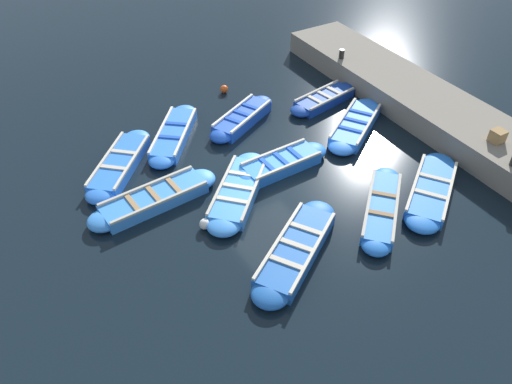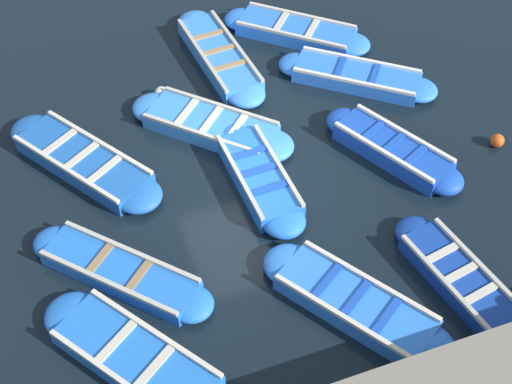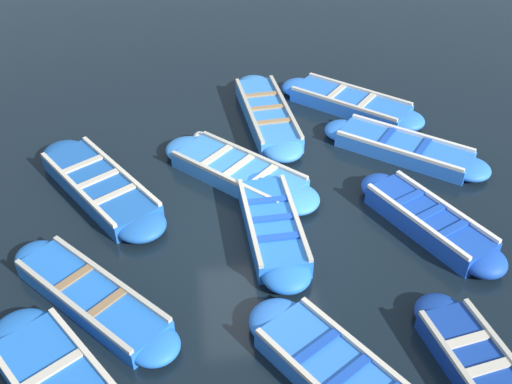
{
  "view_description": "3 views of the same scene",
  "coord_description": "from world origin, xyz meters",
  "px_view_note": "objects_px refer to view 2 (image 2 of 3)",
  "views": [
    {
      "loc": [
        -6.29,
        -9.87,
        9.43
      ],
      "look_at": [
        -0.96,
        -0.82,
        0.4
      ],
      "focal_mm": 35.0,
      "sensor_mm": 36.0,
      "label": 1
    },
    {
      "loc": [
        9.48,
        -3.15,
        10.45
      ],
      "look_at": [
        0.96,
        -0.08,
        0.31
      ],
      "focal_mm": 50.0,
      "sensor_mm": 36.0,
      "label": 2
    },
    {
      "loc": [
        8.52,
        -1.14,
        7.23
      ],
      "look_at": [
        -0.32,
        -0.05,
        0.35
      ],
      "focal_mm": 42.0,
      "sensor_mm": 36.0,
      "label": 3
    }
  ],
  "objects_px": {
    "boat_mid_row": "(357,77)",
    "buoy_orange_near": "(161,93)",
    "boat_alongside": "(296,31)",
    "boat_bow_out": "(136,359)",
    "buoy_yellow_far": "(497,141)",
    "boat_outer_left": "(121,272)",
    "boat_drifting": "(84,162)",
    "boat_end_of_row": "(393,150)",
    "boat_tucked": "(211,126)",
    "boat_broadside": "(355,304)",
    "boat_near_quay": "(459,278)",
    "boat_outer_right": "(259,177)",
    "boat_inner_gap": "(219,56)"
  },
  "relations": [
    {
      "from": "boat_drifting",
      "to": "boat_bow_out",
      "type": "xyz_separation_m",
      "value": [
        4.66,
        -0.03,
        -0.02
      ]
    },
    {
      "from": "boat_inner_gap",
      "to": "buoy_yellow_far",
      "type": "relative_size",
      "value": 13.6
    },
    {
      "from": "boat_near_quay",
      "to": "buoy_orange_near",
      "type": "bearing_deg",
      "value": -151.19
    },
    {
      "from": "boat_mid_row",
      "to": "boat_outer_right",
      "type": "bearing_deg",
      "value": -55.32
    },
    {
      "from": "buoy_orange_near",
      "to": "boat_bow_out",
      "type": "bearing_deg",
      "value": -18.27
    },
    {
      "from": "boat_tucked",
      "to": "boat_outer_left",
      "type": "relative_size",
      "value": 1.04
    },
    {
      "from": "boat_alongside",
      "to": "boat_inner_gap",
      "type": "distance_m",
      "value": 2.07
    },
    {
      "from": "boat_near_quay",
      "to": "boat_outer_right",
      "type": "relative_size",
      "value": 0.97
    },
    {
      "from": "boat_mid_row",
      "to": "buoy_orange_near",
      "type": "height_order",
      "value": "boat_mid_row"
    },
    {
      "from": "boat_outer_left",
      "to": "buoy_orange_near",
      "type": "height_order",
      "value": "boat_outer_left"
    },
    {
      "from": "boat_outer_left",
      "to": "boat_alongside",
      "type": "bearing_deg",
      "value": 134.95
    },
    {
      "from": "boat_bow_out",
      "to": "buoy_yellow_far",
      "type": "bearing_deg",
      "value": 106.17
    },
    {
      "from": "buoy_yellow_far",
      "to": "boat_alongside",
      "type": "bearing_deg",
      "value": -152.87
    },
    {
      "from": "boat_mid_row",
      "to": "boat_end_of_row",
      "type": "relative_size",
      "value": 1.04
    },
    {
      "from": "boat_tucked",
      "to": "boat_end_of_row",
      "type": "xyz_separation_m",
      "value": [
        1.97,
        3.26,
        0.03
      ]
    },
    {
      "from": "boat_near_quay",
      "to": "boat_mid_row",
      "type": "bearing_deg",
      "value": 173.16
    },
    {
      "from": "boat_outer_left",
      "to": "boat_near_quay",
      "type": "bearing_deg",
      "value": 68.91
    },
    {
      "from": "boat_bow_out",
      "to": "boat_end_of_row",
      "type": "height_order",
      "value": "boat_end_of_row"
    },
    {
      "from": "boat_outer_right",
      "to": "boat_outer_left",
      "type": "distance_m",
      "value": 3.34
    },
    {
      "from": "boat_near_quay",
      "to": "boat_end_of_row",
      "type": "bearing_deg",
      "value": 173.84
    },
    {
      "from": "boat_drifting",
      "to": "buoy_yellow_far",
      "type": "relative_size",
      "value": 13.16
    },
    {
      "from": "boat_outer_right",
      "to": "boat_drifting",
      "type": "height_order",
      "value": "boat_outer_right"
    },
    {
      "from": "boat_outer_right",
      "to": "buoy_orange_near",
      "type": "distance_m",
      "value": 3.35
    },
    {
      "from": "boat_outer_right",
      "to": "buoy_orange_near",
      "type": "relative_size",
      "value": 10.99
    },
    {
      "from": "boat_inner_gap",
      "to": "buoy_yellow_far",
      "type": "bearing_deg",
      "value": 44.75
    },
    {
      "from": "boat_drifting",
      "to": "boat_end_of_row",
      "type": "distance_m",
      "value": 6.27
    },
    {
      "from": "boat_end_of_row",
      "to": "buoy_yellow_far",
      "type": "xyz_separation_m",
      "value": [
        0.45,
        2.2,
        -0.05
      ]
    },
    {
      "from": "boat_tucked",
      "to": "boat_bow_out",
      "type": "bearing_deg",
      "value": -29.92
    },
    {
      "from": "boat_tucked",
      "to": "boat_alongside",
      "type": "relative_size",
      "value": 0.99
    },
    {
      "from": "boat_outer_right",
      "to": "boat_inner_gap",
      "type": "relative_size",
      "value": 0.84
    },
    {
      "from": "boat_outer_left",
      "to": "boat_bow_out",
      "type": "bearing_deg",
      "value": -4.46
    },
    {
      "from": "boat_broadside",
      "to": "boat_inner_gap",
      "type": "height_order",
      "value": "boat_inner_gap"
    },
    {
      "from": "boat_bow_out",
      "to": "buoy_orange_near",
      "type": "bearing_deg",
      "value": 161.73
    },
    {
      "from": "boat_inner_gap",
      "to": "boat_end_of_row",
      "type": "relative_size",
      "value": 1.21
    },
    {
      "from": "boat_outer_right",
      "to": "boat_alongside",
      "type": "height_order",
      "value": "boat_outer_right"
    },
    {
      "from": "boat_alongside",
      "to": "boat_bow_out",
      "type": "xyz_separation_m",
      "value": [
        7.31,
        -5.71,
        -0.01
      ]
    },
    {
      "from": "boat_drifting",
      "to": "boat_end_of_row",
      "type": "height_order",
      "value": "boat_end_of_row"
    },
    {
      "from": "boat_outer_right",
      "to": "boat_drifting",
      "type": "relative_size",
      "value": 0.87
    },
    {
      "from": "boat_mid_row",
      "to": "boat_outer_right",
      "type": "height_order",
      "value": "boat_outer_right"
    },
    {
      "from": "boat_tucked",
      "to": "boat_drifting",
      "type": "relative_size",
      "value": 0.87
    },
    {
      "from": "boat_drifting",
      "to": "boat_end_of_row",
      "type": "relative_size",
      "value": 1.18
    },
    {
      "from": "boat_broadside",
      "to": "boat_drifting",
      "type": "distance_m",
      "value": 6.17
    },
    {
      "from": "boat_broadside",
      "to": "boat_outer_left",
      "type": "xyz_separation_m",
      "value": [
        -2.01,
        -3.61,
        -0.01
      ]
    },
    {
      "from": "boat_outer_left",
      "to": "boat_inner_gap",
      "type": "height_order",
      "value": "boat_inner_gap"
    },
    {
      "from": "boat_broadside",
      "to": "buoy_orange_near",
      "type": "xyz_separation_m",
      "value": [
        -6.47,
        -1.7,
        -0.02
      ]
    },
    {
      "from": "boat_mid_row",
      "to": "boat_end_of_row",
      "type": "xyz_separation_m",
      "value": [
        2.4,
        -0.33,
        0.04
      ]
    },
    {
      "from": "boat_broadside",
      "to": "boat_alongside",
      "type": "bearing_deg",
      "value": 165.48
    },
    {
      "from": "boat_tucked",
      "to": "buoy_yellow_far",
      "type": "relative_size",
      "value": 11.43
    },
    {
      "from": "boat_tucked",
      "to": "buoy_orange_near",
      "type": "height_order",
      "value": "boat_tucked"
    },
    {
      "from": "boat_outer_left",
      "to": "boat_drifting",
      "type": "bearing_deg",
      "value": -177.9
    }
  ]
}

